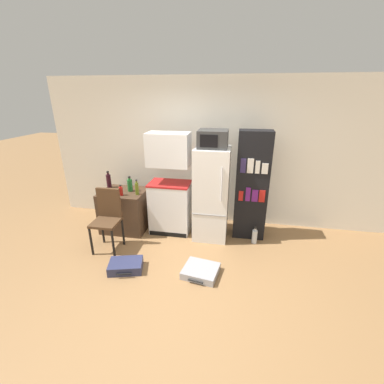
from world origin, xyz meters
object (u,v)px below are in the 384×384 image
object	(u,v)px
bottle_olive_oil	(137,188)
bottle_wine_dark	(109,181)
bottle_green_tall	(130,185)
suitcase_large_flat	(126,266)
bowl	(104,194)
side_table	(125,210)
bookshelf	(252,186)
suitcase_small_flat	(201,271)
microwave	(213,139)
water_bottle_front	(255,236)
refrigerator	(211,194)
bottle_ketchup_red	(121,191)
kitchen_hutch	(170,189)
chair	(108,214)

from	to	relation	value
bottle_olive_oil	bottle_wine_dark	size ratio (longest dim) A/B	0.86
bottle_green_tall	suitcase_large_flat	world-z (taller)	bottle_green_tall
bowl	bottle_green_tall	bearing A→B (deg)	35.01
side_table	bookshelf	xyz separation A→B (m)	(2.24, 0.17, 0.55)
bottle_green_tall	suitcase_large_flat	distance (m)	1.48
bowl	suitcase_small_flat	world-z (taller)	bowl
microwave	water_bottle_front	world-z (taller)	microwave
bowl	refrigerator	bearing A→B (deg)	8.00
bottle_ketchup_red	refrigerator	bearing A→B (deg)	8.19
bookshelf	bowl	distance (m)	2.52
suitcase_large_flat	bottle_ketchup_red	bearing A→B (deg)	99.63
side_table	bottle_wine_dark	bearing A→B (deg)	156.44
bottle_wine_dark	bottle_ketchup_red	xyz separation A→B (m)	(0.39, -0.33, -0.05)
bookshelf	suitcase_large_flat	world-z (taller)	bookshelf
side_table	bottle_green_tall	bearing A→B (deg)	15.81
suitcase_large_flat	water_bottle_front	size ratio (longest dim) A/B	1.76
bottle_ketchup_red	kitchen_hutch	bearing A→B (deg)	19.03
bottle_olive_oil	suitcase_small_flat	bearing A→B (deg)	-37.03
bookshelf	bottle_wine_dark	xyz separation A→B (m)	(-2.58, -0.02, -0.05)
bottle_olive_oil	side_table	bearing A→B (deg)	162.59
bottle_wine_dark	chair	size ratio (longest dim) A/B	0.31
refrigerator	microwave	bearing A→B (deg)	-105.50
bottle_wine_dark	suitcase_large_flat	distance (m)	1.75
side_table	suitcase_large_flat	world-z (taller)	side_table
kitchen_hutch	bottle_green_tall	size ratio (longest dim) A/B	6.52
bottle_ketchup_red	suitcase_small_flat	size ratio (longest dim) A/B	0.35
bottle_olive_oil	suitcase_small_flat	xyz separation A→B (m)	(1.27, -0.95, -0.81)
bottle_ketchup_red	water_bottle_front	distance (m)	2.40
refrigerator	suitcase_large_flat	size ratio (longest dim) A/B	2.95
bookshelf	bottle_wine_dark	size ratio (longest dim) A/B	5.91
water_bottle_front	bottle_olive_oil	bearing A→B (deg)	-179.67
bookshelf	suitcase_large_flat	size ratio (longest dim) A/B	3.46
microwave	bottle_green_tall	size ratio (longest dim) A/B	1.68
bottle_olive_oil	bottle_green_tall	world-z (taller)	bottle_green_tall
chair	water_bottle_front	size ratio (longest dim) A/B	3.29
chair	water_bottle_front	distance (m)	2.45
side_table	refrigerator	xyz separation A→B (m)	(1.59, 0.03, 0.42)
bottle_olive_oil	microwave	bearing A→B (deg)	5.87
suitcase_large_flat	suitcase_small_flat	size ratio (longest dim) A/B	1.00
chair	water_bottle_front	bearing A→B (deg)	12.00
bottle_green_tall	suitcase_small_flat	distance (m)	1.99
refrigerator	bookshelf	world-z (taller)	bookshelf
chair	suitcase_small_flat	size ratio (longest dim) A/B	1.86
bottle_ketchup_red	suitcase_large_flat	size ratio (longest dim) A/B	0.35
bottle_olive_oil	chair	xyz separation A→B (m)	(-0.31, -0.52, -0.27)
bookshelf	suitcase_small_flat	xyz separation A→B (m)	(-0.67, -1.22, -0.88)
side_table	refrigerator	bearing A→B (deg)	1.25
bottle_green_tall	refrigerator	bearing A→B (deg)	-0.06
bowl	water_bottle_front	size ratio (longest dim) A/B	0.57
bottle_wine_dark	chair	distance (m)	0.89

